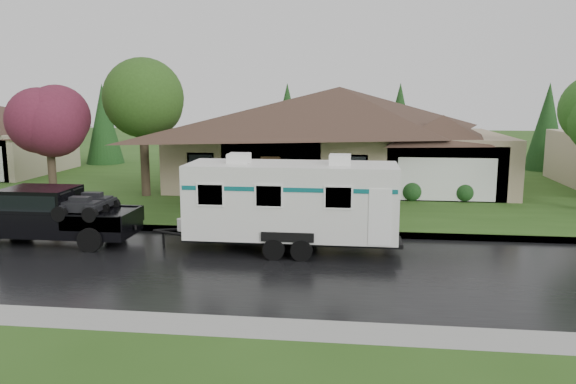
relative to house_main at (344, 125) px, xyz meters
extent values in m
plane|color=#2A4E18|center=(-2.29, -13.84, -3.59)|extent=(140.00, 140.00, 0.00)
cube|color=black|center=(-2.29, -15.84, -3.59)|extent=(140.00, 8.00, 0.01)
cube|color=gray|center=(-2.29, -11.59, -3.52)|extent=(140.00, 0.50, 0.15)
cube|color=#2A4E18|center=(-2.29, 1.16, -3.52)|extent=(140.00, 26.00, 0.15)
cube|color=gray|center=(-0.29, 0.16, -1.94)|extent=(18.00, 10.00, 3.00)
pyramid|color=#3C2921|center=(-0.29, 0.16, 2.16)|extent=(19.44, 10.80, 2.60)
cube|color=gray|center=(5.11, -2.84, -2.09)|extent=(5.76, 4.00, 2.70)
cube|color=tan|center=(-21.29, 0.16, -2.18)|extent=(3.20, 4.00, 2.52)
cylinder|color=#382B1E|center=(-10.03, -4.95, -1.95)|extent=(0.44, 0.44, 2.98)
sphere|color=#315B1D|center=(-10.03, -4.95, 1.31)|extent=(4.11, 4.11, 4.11)
cylinder|color=#382B1E|center=(-14.19, -6.59, -2.24)|extent=(0.39, 0.39, 2.40)
sphere|color=maroon|center=(-14.19, -6.59, 0.39)|extent=(3.31, 3.31, 3.31)
sphere|color=#143814|center=(-6.59, -4.54, -2.94)|extent=(1.00, 1.00, 1.00)
sphere|color=#143814|center=(-4.07, -4.54, -2.94)|extent=(1.00, 1.00, 1.00)
sphere|color=#143814|center=(-1.55, -4.54, -2.94)|extent=(1.00, 1.00, 1.00)
sphere|color=#143814|center=(0.97, -4.54, -2.94)|extent=(1.00, 1.00, 1.00)
sphere|color=#143814|center=(3.49, -4.54, -2.94)|extent=(1.00, 1.00, 1.00)
sphere|color=#143814|center=(6.01, -4.54, -2.94)|extent=(1.00, 1.00, 1.00)
cube|color=black|center=(-10.10, -13.88, -2.81)|extent=(6.03, 2.01, 0.86)
cube|color=black|center=(-10.50, -13.88, -2.03)|extent=(2.41, 1.89, 0.90)
cube|color=black|center=(-10.50, -13.88, -1.98)|extent=(2.21, 1.93, 0.55)
cube|color=black|center=(-8.19, -13.88, -2.61)|extent=(2.21, 1.91, 0.06)
cylinder|color=black|center=(-12.00, -12.90, -3.17)|extent=(0.84, 0.32, 0.84)
cylinder|color=black|center=(-8.19, -14.87, -3.17)|extent=(0.84, 0.32, 0.84)
cylinder|color=black|center=(-8.19, -12.90, -3.17)|extent=(0.84, 0.32, 0.84)
cube|color=silver|center=(-1.40, -13.88, -1.81)|extent=(7.03, 2.41, 2.46)
cube|color=black|center=(-1.40, -13.88, -3.19)|extent=(7.43, 1.21, 0.14)
cube|color=#0D5A5C|center=(-1.40, -13.88, -1.27)|extent=(6.89, 2.43, 0.14)
cube|color=white|center=(-3.20, -13.88, -0.42)|extent=(0.70, 0.80, 0.32)
cube|color=white|center=(0.21, -13.88, -0.42)|extent=(0.70, 0.80, 0.32)
cylinder|color=black|center=(-1.85, -15.07, -3.24)|extent=(0.70, 0.24, 0.70)
cylinder|color=black|center=(-1.85, -12.70, -3.24)|extent=(0.70, 0.24, 0.70)
cylinder|color=black|center=(-0.94, -15.07, -3.24)|extent=(0.70, 0.24, 0.70)
cylinder|color=black|center=(-0.94, -12.70, -3.24)|extent=(0.70, 0.24, 0.70)
camera|label=1|loc=(0.76, -32.43, 1.68)|focal=35.00mm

